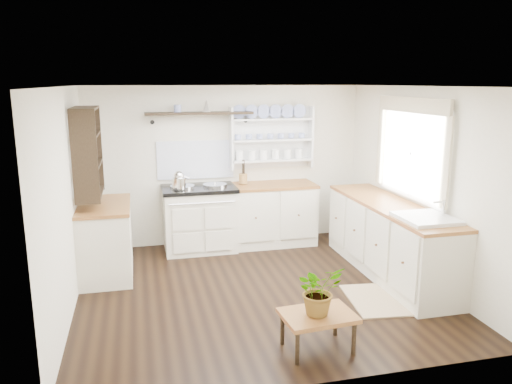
# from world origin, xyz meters

# --- Properties ---
(floor) EXTENTS (4.00, 3.80, 0.01)m
(floor) POSITION_xyz_m (0.00, 0.00, 0.00)
(floor) COLOR black
(floor) RESTS_ON ground
(wall_back) EXTENTS (4.00, 0.02, 2.30)m
(wall_back) POSITION_xyz_m (0.00, 1.90, 1.15)
(wall_back) COLOR beige
(wall_back) RESTS_ON ground
(wall_right) EXTENTS (0.02, 3.80, 2.30)m
(wall_right) POSITION_xyz_m (2.00, 0.00, 1.15)
(wall_right) COLOR beige
(wall_right) RESTS_ON ground
(wall_left) EXTENTS (0.02, 3.80, 2.30)m
(wall_left) POSITION_xyz_m (-2.00, 0.00, 1.15)
(wall_left) COLOR beige
(wall_left) RESTS_ON ground
(ceiling) EXTENTS (4.00, 3.80, 0.01)m
(ceiling) POSITION_xyz_m (0.00, 0.00, 2.30)
(ceiling) COLOR white
(ceiling) RESTS_ON wall_back
(window) EXTENTS (0.08, 1.55, 1.22)m
(window) POSITION_xyz_m (1.95, 0.15, 1.56)
(window) COLOR white
(window) RESTS_ON wall_right
(aga_cooker) EXTENTS (1.02, 0.71, 0.95)m
(aga_cooker) POSITION_xyz_m (-0.46, 1.57, 0.47)
(aga_cooker) COLOR silver
(aga_cooker) RESTS_ON floor
(back_cabinets) EXTENTS (1.27, 0.63, 0.90)m
(back_cabinets) POSITION_xyz_m (0.60, 1.60, 0.46)
(back_cabinets) COLOR beige
(back_cabinets) RESTS_ON floor
(right_cabinets) EXTENTS (0.62, 2.43, 0.90)m
(right_cabinets) POSITION_xyz_m (1.70, 0.10, 0.46)
(right_cabinets) COLOR beige
(right_cabinets) RESTS_ON floor
(belfast_sink) EXTENTS (0.55, 0.60, 0.45)m
(belfast_sink) POSITION_xyz_m (1.70, -0.65, 0.80)
(belfast_sink) COLOR white
(belfast_sink) RESTS_ON right_cabinets
(left_cabinets) EXTENTS (0.62, 1.13, 0.90)m
(left_cabinets) POSITION_xyz_m (-1.70, 0.90, 0.46)
(left_cabinets) COLOR beige
(left_cabinets) RESTS_ON floor
(plate_rack) EXTENTS (1.20, 0.22, 0.90)m
(plate_rack) POSITION_xyz_m (0.65, 1.86, 1.56)
(plate_rack) COLOR white
(plate_rack) RESTS_ON wall_back
(high_shelf) EXTENTS (1.50, 0.29, 0.16)m
(high_shelf) POSITION_xyz_m (-0.40, 1.78, 1.91)
(high_shelf) COLOR black
(high_shelf) RESTS_ON wall_back
(left_shelving) EXTENTS (0.28, 0.80, 1.05)m
(left_shelving) POSITION_xyz_m (-1.84, 0.90, 1.55)
(left_shelving) COLOR black
(left_shelving) RESTS_ON wall_left
(kettle) EXTENTS (0.19, 0.19, 0.24)m
(kettle) POSITION_xyz_m (-0.74, 1.45, 1.05)
(kettle) COLOR silver
(kettle) RESTS_ON aga_cooker
(utensil_crock) EXTENTS (0.12, 0.12, 0.14)m
(utensil_crock) POSITION_xyz_m (0.20, 1.68, 0.98)
(utensil_crock) COLOR #A0733A
(utensil_crock) RESTS_ON back_cabinets
(center_table) EXTENTS (0.67, 0.50, 0.34)m
(center_table) POSITION_xyz_m (0.21, -1.40, 0.30)
(center_table) COLOR brown
(center_table) RESTS_ON floor
(potted_plant) EXTENTS (0.48, 0.44, 0.45)m
(potted_plant) POSITION_xyz_m (0.21, -1.40, 0.57)
(potted_plant) COLOR #3F7233
(potted_plant) RESTS_ON center_table
(floor_rug) EXTENTS (0.64, 0.91, 0.02)m
(floor_rug) POSITION_xyz_m (1.18, -0.59, 0.01)
(floor_rug) COLOR olive
(floor_rug) RESTS_ON floor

